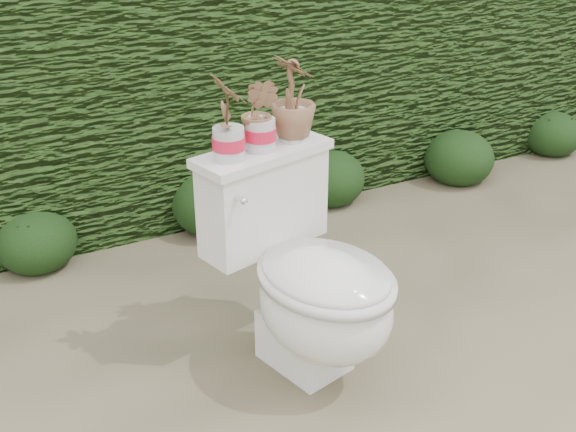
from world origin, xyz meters
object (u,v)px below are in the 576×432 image
toilet (309,282)px  potted_plant_right (293,100)px  potted_plant_left (228,119)px  potted_plant_center (260,116)px

toilet → potted_plant_right: potted_plant_right is taller
toilet → potted_plant_right: size_ratio=2.69×
toilet → potted_plant_right: bearing=60.0°
toilet → potted_plant_right: 0.63m
toilet → potted_plant_right: (0.08, 0.27, 0.56)m
potted_plant_left → potted_plant_center: bearing=-75.3°
potted_plant_left → potted_plant_right: size_ratio=0.96×
potted_plant_left → potted_plant_right: (0.27, 0.07, 0.01)m
potted_plant_center → potted_plant_right: (0.14, 0.04, 0.03)m
potted_plant_left → potted_plant_center: potted_plant_left is taller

